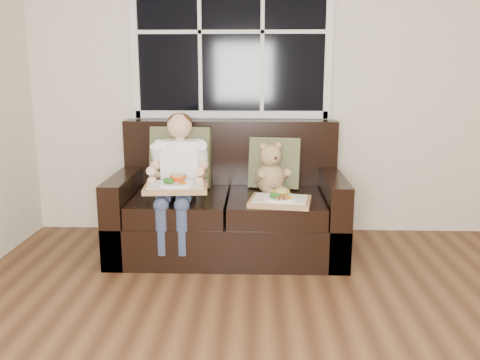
{
  "coord_description": "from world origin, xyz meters",
  "views": [
    {
      "loc": [
        -0.38,
        -1.72,
        1.37
      ],
      "look_at": [
        -0.49,
        1.85,
        0.58
      ],
      "focal_mm": 38.0,
      "sensor_mm": 36.0,
      "label": 1
    }
  ],
  "objects_px": {
    "teddy_bear": "(270,172)",
    "child": "(179,168)",
    "tray_left": "(176,186)",
    "loveseat": "(229,210)",
    "tray_right": "(280,200)"
  },
  "relations": [
    {
      "from": "loveseat",
      "to": "tray_left",
      "type": "distance_m",
      "value": 0.55
    },
    {
      "from": "child",
      "to": "tray_right",
      "type": "xyz_separation_m",
      "value": [
        0.73,
        -0.22,
        -0.18
      ]
    },
    {
      "from": "tray_left",
      "to": "child",
      "type": "bearing_deg",
      "value": 87.87
    },
    {
      "from": "loveseat",
      "to": "teddy_bear",
      "type": "bearing_deg",
      "value": 1.73
    },
    {
      "from": "child",
      "to": "teddy_bear",
      "type": "xyz_separation_m",
      "value": [
        0.67,
        0.13,
        -0.05
      ]
    },
    {
      "from": "child",
      "to": "tray_left",
      "type": "distance_m",
      "value": 0.23
    },
    {
      "from": "child",
      "to": "tray_left",
      "type": "height_order",
      "value": "child"
    },
    {
      "from": "loveseat",
      "to": "teddy_bear",
      "type": "xyz_separation_m",
      "value": [
        0.31,
        0.01,
        0.3
      ]
    },
    {
      "from": "teddy_bear",
      "to": "loveseat",
      "type": "bearing_deg",
      "value": 162.02
    },
    {
      "from": "teddy_bear",
      "to": "tray_left",
      "type": "relative_size",
      "value": 0.86
    },
    {
      "from": "loveseat",
      "to": "tray_left",
      "type": "bearing_deg",
      "value": -135.33
    },
    {
      "from": "tray_left",
      "to": "tray_right",
      "type": "xyz_separation_m",
      "value": [
        0.72,
        0.0,
        -0.1
      ]
    },
    {
      "from": "teddy_bear",
      "to": "child",
      "type": "bearing_deg",
      "value": 171.38
    },
    {
      "from": "child",
      "to": "loveseat",
      "type": "bearing_deg",
      "value": 18.81
    },
    {
      "from": "teddy_bear",
      "to": "tray_right",
      "type": "xyz_separation_m",
      "value": [
        0.06,
        -0.35,
        -0.13
      ]
    }
  ]
}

